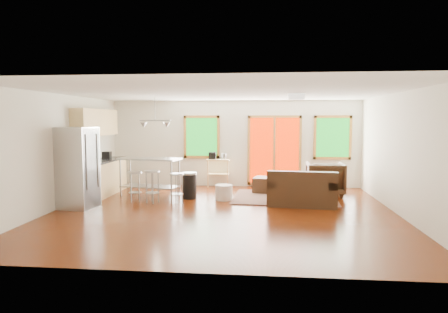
# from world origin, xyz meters

# --- Properties ---
(floor) EXTENTS (7.50, 7.00, 0.02)m
(floor) POSITION_xyz_m (0.00, 0.00, -0.01)
(floor) COLOR #3B1304
(floor) RESTS_ON ground
(ceiling) EXTENTS (7.50, 7.00, 0.02)m
(ceiling) POSITION_xyz_m (0.00, 0.00, 2.61)
(ceiling) COLOR white
(ceiling) RESTS_ON ground
(back_wall) EXTENTS (7.50, 0.02, 2.60)m
(back_wall) POSITION_xyz_m (0.00, 3.51, 1.30)
(back_wall) COLOR silver
(back_wall) RESTS_ON ground
(left_wall) EXTENTS (0.02, 7.00, 2.60)m
(left_wall) POSITION_xyz_m (-3.76, 0.00, 1.30)
(left_wall) COLOR silver
(left_wall) RESTS_ON ground
(right_wall) EXTENTS (0.02, 7.00, 2.60)m
(right_wall) POSITION_xyz_m (3.76, 0.00, 1.30)
(right_wall) COLOR silver
(right_wall) RESTS_ON ground
(front_wall) EXTENTS (7.50, 0.02, 2.60)m
(front_wall) POSITION_xyz_m (0.00, -3.51, 1.30)
(front_wall) COLOR silver
(front_wall) RESTS_ON ground
(window_left) EXTENTS (1.10, 0.05, 1.30)m
(window_left) POSITION_xyz_m (-1.00, 3.46, 1.50)
(window_left) COLOR #0D5411
(window_left) RESTS_ON back_wall
(french_doors) EXTENTS (1.60, 0.05, 2.10)m
(french_doors) POSITION_xyz_m (1.20, 3.46, 1.10)
(french_doors) COLOR #AC1B00
(french_doors) RESTS_ON back_wall
(window_right) EXTENTS (1.10, 0.05, 1.30)m
(window_right) POSITION_xyz_m (2.90, 3.46, 1.50)
(window_right) COLOR #0D5411
(window_right) RESTS_ON back_wall
(rug) EXTENTS (2.72, 2.15, 0.03)m
(rug) POSITION_xyz_m (1.43, 1.71, 0.01)
(rug) COLOR #4C5737
(rug) RESTS_ON floor
(loveseat) EXTENTS (1.67, 1.05, 0.85)m
(loveseat) POSITION_xyz_m (1.79, 0.90, 0.33)
(loveseat) COLOR black
(loveseat) RESTS_ON floor
(coffee_table) EXTENTS (1.16, 0.94, 0.40)m
(coffee_table) POSITION_xyz_m (1.85, 2.03, 0.35)
(coffee_table) COLOR #3B1F0C
(coffee_table) RESTS_ON floor
(armchair) EXTENTS (0.98, 0.92, 0.98)m
(armchair) POSITION_xyz_m (2.52, 2.23, 0.49)
(armchair) COLOR black
(armchair) RESTS_ON floor
(ottoman) EXTENTS (0.77, 0.77, 0.43)m
(ottoman) POSITION_xyz_m (0.96, 2.48, 0.21)
(ottoman) COLOR black
(ottoman) RESTS_ON floor
(pouf) EXTENTS (0.45, 0.45, 0.38)m
(pouf) POSITION_xyz_m (-0.11, 1.37, 0.19)
(pouf) COLOR silver
(pouf) RESTS_ON floor
(vase) EXTENTS (0.23, 0.24, 0.32)m
(vase) POSITION_xyz_m (1.61, 1.63, 0.52)
(vase) COLOR silver
(vase) RESTS_ON coffee_table
(book) EXTENTS (0.24, 0.08, 0.32)m
(book) POSITION_xyz_m (2.18, 1.73, 0.56)
(book) COLOR maroon
(book) RESTS_ON coffee_table
(cabinets) EXTENTS (0.64, 2.24, 2.30)m
(cabinets) POSITION_xyz_m (-3.49, 1.70, 0.93)
(cabinets) COLOR tan
(cabinets) RESTS_ON floor
(refrigerator) EXTENTS (0.84, 0.81, 1.85)m
(refrigerator) POSITION_xyz_m (-3.34, 0.13, 0.93)
(refrigerator) COLOR #B7BABC
(refrigerator) RESTS_ON floor
(island) EXTENTS (1.71, 0.95, 1.02)m
(island) POSITION_xyz_m (-2.09, 1.61, 0.70)
(island) COLOR #B7BABC
(island) RESTS_ON floor
(cup) EXTENTS (0.14, 0.12, 0.12)m
(cup) POSITION_xyz_m (-1.71, 1.66, 1.01)
(cup) COLOR white
(cup) RESTS_ON island
(bar_stool_a) EXTENTS (0.44, 0.44, 0.75)m
(bar_stool_a) POSITION_xyz_m (-2.27, 0.93, 0.56)
(bar_stool_a) COLOR #B7BABC
(bar_stool_a) RESTS_ON floor
(bar_stool_b) EXTENTS (0.49, 0.49, 0.79)m
(bar_stool_b) POSITION_xyz_m (-1.81, 0.85, 0.59)
(bar_stool_b) COLOR #B7BABC
(bar_stool_b) RESTS_ON floor
(bar_stool_c) EXTENTS (0.45, 0.45, 0.73)m
(bar_stool_c) POSITION_xyz_m (-1.20, 0.85, 0.55)
(bar_stool_c) COLOR #B7BABC
(bar_stool_c) RESTS_ON floor
(trash_can) EXTENTS (0.38, 0.38, 0.68)m
(trash_can) POSITION_xyz_m (-1.00, 1.43, 0.34)
(trash_can) COLOR black
(trash_can) RESTS_ON floor
(kitchen_cart) EXTENTS (0.69, 0.45, 1.05)m
(kitchen_cart) POSITION_xyz_m (-0.50, 3.35, 0.72)
(kitchen_cart) COLOR tan
(kitchen_cart) RESTS_ON floor
(ceiling_flush) EXTENTS (0.35, 0.35, 0.12)m
(ceiling_flush) POSITION_xyz_m (1.60, 0.60, 2.53)
(ceiling_flush) COLOR white
(ceiling_flush) RESTS_ON ceiling
(pendant_light) EXTENTS (0.80, 0.18, 0.79)m
(pendant_light) POSITION_xyz_m (-1.90, 1.50, 1.90)
(pendant_light) COLOR gray
(pendant_light) RESTS_ON ceiling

